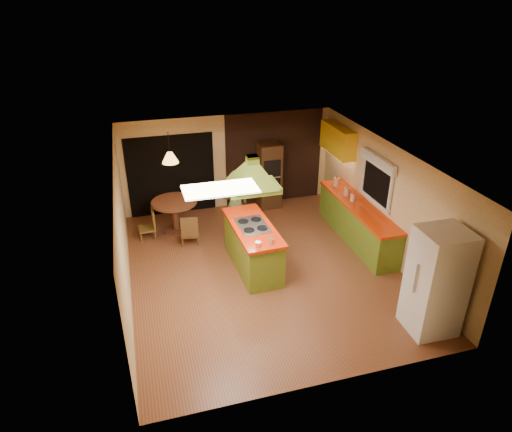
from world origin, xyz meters
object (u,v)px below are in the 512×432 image
object	(u,v)px
man	(235,205)
dining_table	(175,210)
refrigerator	(436,282)
canister_large	(337,182)
kitchen_island	(253,246)
wall_oven	(269,175)

from	to	relation	value
man	dining_table	size ratio (longest dim) A/B	1.57
refrigerator	canister_large	world-z (taller)	refrigerator
refrigerator	canister_large	bearing A→B (deg)	89.29
kitchen_island	canister_large	bearing A→B (deg)	28.84
dining_table	man	bearing A→B (deg)	-26.99
man	wall_oven	bearing A→B (deg)	-134.92
kitchen_island	refrigerator	xyz separation A→B (m)	(2.44, -2.71, 0.46)
refrigerator	wall_oven	distance (m)	5.64
man	wall_oven	size ratio (longest dim) A/B	0.96
refrigerator	wall_oven	bearing A→B (deg)	103.92
man	dining_table	xyz separation A→B (m)	(-1.33, 0.68, -0.28)
canister_large	man	bearing A→B (deg)	-175.01
dining_table	canister_large	xyz separation A→B (m)	(3.98, -0.45, 0.46)
refrigerator	man	bearing A→B (deg)	122.96
kitchen_island	dining_table	xyz separation A→B (m)	(-1.38, 2.02, 0.07)
canister_large	wall_oven	bearing A→B (deg)	138.49
kitchen_island	man	bearing A→B (deg)	89.74
kitchen_island	dining_table	world-z (taller)	kitchen_island
wall_oven	dining_table	world-z (taller)	wall_oven
dining_table	canister_large	distance (m)	4.03
man	canister_large	world-z (taller)	man
man	canister_large	xyz separation A→B (m)	(2.65, 0.23, 0.18)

